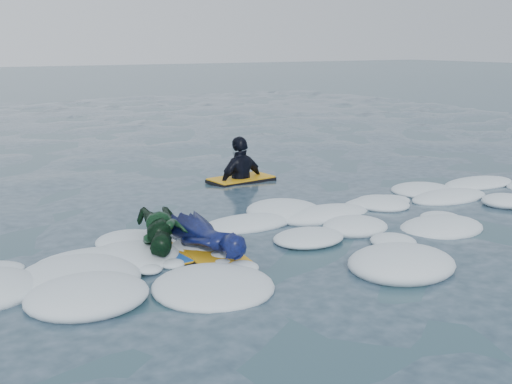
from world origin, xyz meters
TOP-DOWN VIEW (x-y plane):
  - ground at (0.00, 0.00)m, footprint 120.00×120.00m
  - foam_band at (0.00, 1.03)m, footprint 12.00×3.10m
  - prone_woman_unit at (-0.35, 0.91)m, footprint 0.68×1.56m
  - prone_child_unit at (-0.73, 1.17)m, footprint 0.96×1.30m
  - waiting_rider_unit at (1.83, 3.96)m, footprint 1.14×0.71m

SIDE VIEW (x-z plane):
  - waiting_rider_unit at x=1.83m, z-range -0.84..0.78m
  - ground at x=0.00m, z-range 0.00..0.00m
  - foam_band at x=0.00m, z-range -0.15..0.15m
  - prone_woman_unit at x=-0.35m, z-range 0.00..0.40m
  - prone_child_unit at x=-0.73m, z-range 0.00..0.46m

